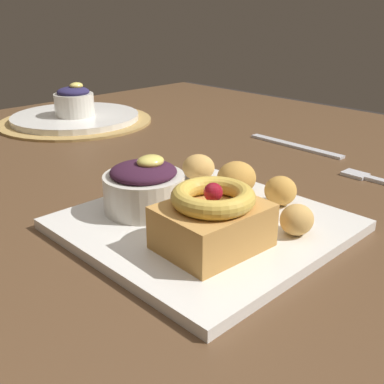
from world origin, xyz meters
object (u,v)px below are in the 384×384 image
(fork, at_px, (377,180))
(fritter_extra, at_px, (297,220))
(back_plate, at_px, (76,117))
(cake_slice, at_px, (213,219))
(fritter_front, at_px, (280,191))
(fritter_middle, at_px, (198,167))
(berry_ramekin, at_px, (144,187))
(knife, at_px, (295,146))
(front_plate, at_px, (204,225))
(back_ramekin, at_px, (74,101))
(fritter_back, at_px, (236,178))

(fork, bearing_deg, fritter_extra, 96.71)
(back_plate, bearing_deg, cake_slice, -109.31)
(fritter_front, distance_m, fritter_middle, 0.13)
(berry_ramekin, distance_m, fritter_middle, 0.12)
(fritter_front, height_order, fork, fritter_front)
(fritter_front, bearing_deg, fritter_extra, -131.82)
(fritter_middle, height_order, knife, fritter_middle)
(knife, bearing_deg, front_plate, 110.35)
(fritter_extra, bearing_deg, fork, 5.79)
(front_plate, xyz_separation_m, berry_ramekin, (-0.03, 0.07, 0.03))
(front_plate, bearing_deg, back_ramekin, 72.99)
(fritter_extra, xyz_separation_m, back_ramekin, (0.12, 0.63, 0.02))
(front_plate, xyz_separation_m, fritter_extra, (0.04, -0.09, 0.02))
(back_ramekin, distance_m, knife, 0.47)
(fritter_middle, relative_size, fritter_back, 0.87)
(cake_slice, height_order, fork, cake_slice)
(fritter_back, relative_size, fritter_extra, 1.36)
(fritter_front, xyz_separation_m, back_ramekin, (0.07, 0.58, 0.02))
(berry_ramekin, distance_m, fritter_back, 0.12)
(back_ramekin, height_order, knife, back_ramekin)
(berry_ramekin, bearing_deg, fork, -23.39)
(front_plate, distance_m, fork, 0.29)
(berry_ramekin, relative_size, fritter_back, 1.85)
(fritter_middle, relative_size, fork, 0.35)
(knife, bearing_deg, back_ramekin, 25.34)
(fritter_front, bearing_deg, fritter_back, 101.12)
(front_plate, xyz_separation_m, fritter_back, (0.08, 0.03, 0.03))
(fritter_extra, bearing_deg, back_ramekin, 79.13)
(back_ramekin, bearing_deg, fritter_front, -96.88)
(fritter_front, relative_size, back_plate, 0.14)
(fritter_extra, bearing_deg, fritter_front, 48.18)
(back_plate, height_order, knife, back_plate)
(fritter_front, distance_m, back_ramekin, 0.58)
(fritter_middle, xyz_separation_m, knife, (0.26, 0.02, -0.03))
(fritter_front, relative_size, back_ramekin, 0.48)
(back_plate, relative_size, fork, 2.14)
(front_plate, xyz_separation_m, fork, (0.29, -0.07, -0.00))
(knife, bearing_deg, fritter_front, 122.37)
(fritter_back, height_order, knife, fritter_back)
(fork, bearing_deg, front_plate, 77.87)
(cake_slice, height_order, fritter_middle, cake_slice)
(fritter_front, xyz_separation_m, fritter_middle, (-0.01, 0.13, 0.00))
(cake_slice, distance_m, knife, 0.43)
(berry_ramekin, height_order, knife, berry_ramekin)
(fritter_middle, xyz_separation_m, back_ramekin, (0.08, 0.45, 0.02))
(fritter_back, distance_m, fork, 0.22)
(knife, bearing_deg, cake_slice, 114.94)
(front_plate, xyz_separation_m, knife, (0.35, 0.12, -0.00))
(berry_ramekin, distance_m, knife, 0.38)
(fritter_back, relative_size, fork, 0.41)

